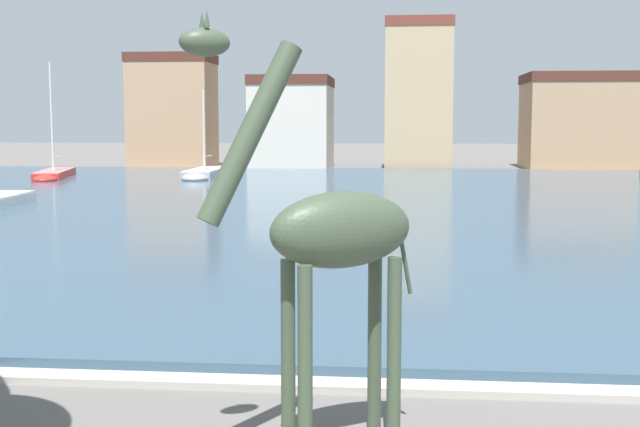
% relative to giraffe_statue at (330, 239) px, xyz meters
% --- Properties ---
extents(harbor_water, '(89.75, 54.83, 0.28)m').
position_rel_giraffe_statue_xyz_m(harbor_water, '(-1.64, 30.12, -2.51)').
color(harbor_water, '#334C60').
rests_on(harbor_water, ground).
extents(quay_edge_coping, '(89.75, 0.50, 0.12)m').
position_rel_giraffe_statue_xyz_m(quay_edge_coping, '(-1.64, 2.45, -2.59)').
color(quay_edge_coping, '#ADA89E').
rests_on(quay_edge_coping, ground).
extents(giraffe_statue, '(2.70, 1.99, 5.19)m').
position_rel_giraffe_statue_xyz_m(giraffe_statue, '(0.00, 0.00, 0.00)').
color(giraffe_statue, '#3D4C38').
rests_on(giraffe_statue, ground).
extents(sailboat_grey, '(2.15, 7.92, 6.19)m').
position_rel_giraffe_statue_xyz_m(sailboat_grey, '(-12.29, 45.10, -2.23)').
color(sailboat_grey, '#939399').
rests_on(sailboat_grey, ground).
extents(sailboat_red, '(3.60, 8.59, 8.01)m').
position_rel_giraffe_statue_xyz_m(sailboat_red, '(-22.40, 43.94, -2.25)').
color(sailboat_red, red).
rests_on(sailboat_red, ground).
extents(townhouse_narrow_midrow, '(7.31, 5.50, 10.03)m').
position_rel_giraffe_statue_xyz_m(townhouse_narrow_midrow, '(-19.35, 63.14, 2.38)').
color(townhouse_narrow_midrow, tan).
rests_on(townhouse_narrow_midrow, ground).
extents(townhouse_wide_warehouse, '(6.62, 7.97, 7.81)m').
position_rel_giraffe_statue_xyz_m(townhouse_wide_warehouse, '(-8.15, 60.09, 1.27)').
color(townhouse_wide_warehouse, beige).
rests_on(townhouse_wide_warehouse, ground).
extents(townhouse_tall_gabled, '(5.61, 5.83, 12.53)m').
position_rel_giraffe_statue_xyz_m(townhouse_tall_gabled, '(2.46, 60.72, 3.63)').
color(townhouse_tall_gabled, tan).
rests_on(townhouse_tall_gabled, ground).
extents(townhouse_end_terrace, '(8.90, 7.70, 8.14)m').
position_rel_giraffe_statue_xyz_m(townhouse_end_terrace, '(16.06, 63.18, 1.43)').
color(townhouse_end_terrace, tan).
rests_on(townhouse_end_terrace, ground).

